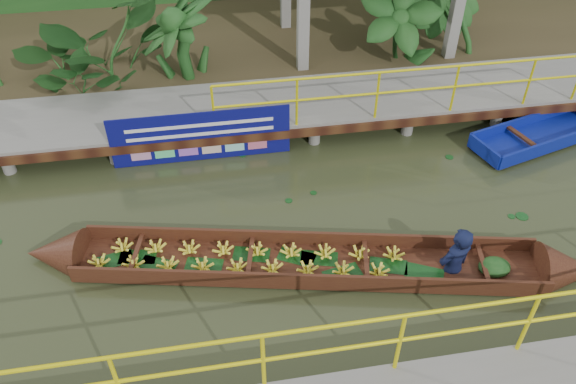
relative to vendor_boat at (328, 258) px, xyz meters
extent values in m
plane|color=#262D16|center=(-0.50, 0.76, -0.24)|extent=(80.00, 80.00, 0.00)
cube|color=#342C1A|center=(-0.50, 8.26, -0.01)|extent=(30.00, 8.00, 0.45)
cube|color=slate|center=(-0.50, 4.26, 0.26)|extent=(16.00, 2.00, 0.15)
cube|color=black|center=(-0.50, 3.26, 0.18)|extent=(16.00, 0.12, 0.18)
cylinder|color=yellow|center=(2.25, 3.31, 1.34)|extent=(7.50, 0.05, 0.05)
cylinder|color=yellow|center=(2.25, 3.31, 0.89)|extent=(7.50, 0.05, 0.05)
cylinder|color=yellow|center=(2.25, 3.31, 0.84)|extent=(0.05, 0.05, 1.00)
cylinder|color=slate|center=(-4.50, 3.46, -0.02)|extent=(0.24, 0.24, 0.55)
cylinder|color=slate|center=(-4.50, 5.06, -0.02)|extent=(0.24, 0.24, 0.55)
cylinder|color=slate|center=(-2.50, 3.46, -0.02)|extent=(0.24, 0.24, 0.55)
cylinder|color=slate|center=(-2.50, 5.06, -0.02)|extent=(0.24, 0.24, 0.55)
cylinder|color=slate|center=(-0.50, 3.46, -0.02)|extent=(0.24, 0.24, 0.55)
cylinder|color=slate|center=(-0.50, 5.06, -0.02)|extent=(0.24, 0.24, 0.55)
cylinder|color=slate|center=(1.50, 3.46, -0.02)|extent=(0.24, 0.24, 0.55)
cylinder|color=slate|center=(1.50, 5.06, -0.02)|extent=(0.24, 0.24, 0.55)
cylinder|color=slate|center=(3.50, 3.46, -0.02)|extent=(0.24, 0.24, 0.55)
cylinder|color=slate|center=(3.50, 5.06, -0.02)|extent=(0.24, 0.24, 0.55)
cylinder|color=slate|center=(5.50, 3.46, -0.02)|extent=(0.24, 0.24, 0.55)
cylinder|color=slate|center=(5.50, 5.06, -0.02)|extent=(0.24, 0.24, 0.55)
cylinder|color=slate|center=(-0.50, 3.46, -0.02)|extent=(0.24, 0.24, 0.55)
cylinder|color=yellow|center=(0.50, -2.29, 1.41)|extent=(10.00, 0.05, 0.05)
cylinder|color=yellow|center=(0.50, -2.29, 0.96)|extent=(10.00, 0.05, 0.05)
cylinder|color=yellow|center=(0.50, -2.29, 0.91)|extent=(0.05, 0.05, 1.00)
cube|color=slate|center=(0.70, 5.86, 1.36)|extent=(0.25, 0.25, 2.80)
cube|color=slate|center=(4.30, 5.86, 1.36)|extent=(0.25, 0.25, 2.80)
cube|color=#39160F|center=(-0.31, 0.07, -0.18)|extent=(7.33, 2.41, 0.05)
cube|color=#39160F|center=(-0.21, 0.51, -0.05)|extent=(7.15, 1.57, 0.31)
cube|color=#39160F|center=(-0.40, -0.38, -0.05)|extent=(7.15, 1.57, 0.31)
cone|color=#39160F|center=(-4.28, 0.91, -0.11)|extent=(1.07, 1.05, 0.88)
cone|color=#39160F|center=(3.67, -0.78, -0.11)|extent=(1.07, 1.05, 0.88)
ellipsoid|color=#154217|center=(2.55, -0.54, -0.09)|extent=(0.58, 0.50, 0.24)
imported|color=#0E1433|center=(1.92, -0.41, 0.67)|extent=(0.69, 0.56, 1.65)
cube|color=navy|center=(5.08, 2.71, -0.14)|extent=(3.08, 1.67, 0.10)
cube|color=navy|center=(4.96, 3.13, -0.02)|extent=(2.85, 0.88, 0.29)
cube|color=navy|center=(5.20, 2.29, -0.02)|extent=(2.85, 0.88, 0.29)
cube|color=navy|center=(3.67, 2.30, -0.02)|extent=(0.30, 0.87, 0.29)
cube|color=black|center=(4.61, 2.57, 0.02)|extent=(0.34, 0.88, 0.05)
cube|color=#0C0D63|center=(-1.79, 3.24, 0.31)|extent=(3.46, 0.03, 1.08)
cube|color=white|center=(-1.79, 3.22, 0.58)|extent=(2.81, 0.01, 0.07)
cube|color=white|center=(-1.79, 3.22, 0.38)|extent=(2.81, 0.01, 0.07)
imported|color=#154217|center=(-4.00, 6.06, 1.21)|extent=(1.59, 1.59, 1.99)
imported|color=#154217|center=(-2.00, 6.06, 1.21)|extent=(1.59, 1.59, 1.99)
imported|color=#154217|center=(3.00, 6.06, 1.21)|extent=(1.59, 1.59, 1.99)
imported|color=#154217|center=(4.50, 6.06, 1.21)|extent=(1.59, 1.59, 1.99)
camera|label=1|loc=(-1.63, -5.88, 6.44)|focal=35.00mm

